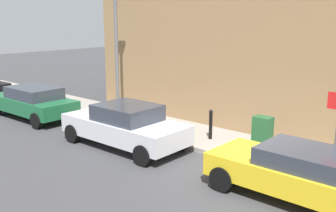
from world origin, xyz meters
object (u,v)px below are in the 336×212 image
car_yellow (300,173)px  car_silver (125,125)px  lamppost (116,41)px  car_green (33,101)px  bollard_near_cabinet (211,123)px  utility_cabinet (262,136)px

car_yellow → car_silver: 6.03m
car_yellow → lamppost: (2.17, 8.84, 2.60)m
car_green → bollard_near_cabinet: bearing=-165.2°
car_silver → lamppost: bearing=-38.7°
car_yellow → utility_cabinet: bearing=-44.2°
bollard_near_cabinet → car_green: bearing=106.0°
bollard_near_cabinet → lamppost: lamppost is taller
car_yellow → car_silver: size_ratio=0.97×
car_green → utility_cabinet: size_ratio=3.85×
car_yellow → car_silver: car_silver is taller
car_yellow → utility_cabinet: 2.96m
car_silver → lamppost: (2.19, 2.81, 2.55)m
car_green → bollard_near_cabinet: size_ratio=4.26×
bollard_near_cabinet → lamppost: 5.40m
car_green → lamppost: size_ratio=0.77×
car_green → car_silver: bearing=178.9°
car_green → utility_cabinet: bearing=-168.9°
car_yellow → utility_cabinet: size_ratio=3.80×
utility_cabinet → lamppost: bearing=89.3°
utility_cabinet → lamppost: 7.23m
car_green → utility_cabinet: 9.96m
utility_cabinet → lamppost: (0.08, 6.74, 2.62)m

